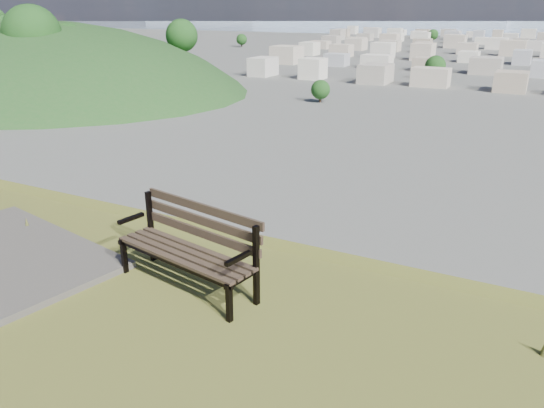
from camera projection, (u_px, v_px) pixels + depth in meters
The scene contains 4 objects.
park_bench at pixel (191, 243), 5.62m from camera, with size 1.76×0.85×0.88m.
green_wooded_hill at pixel (36, 89), 188.19m from camera, with size 182.04×145.63×91.02m.
city_trees at pixel (498, 51), 286.44m from camera, with size 406.52×387.20×9.98m.
far_hills at pixel (534, 7), 1194.38m from camera, with size 2050.00×340.00×60.00m.
Camera 1 is at (2.08, -1.32, 27.86)m, focal length 35.00 mm.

